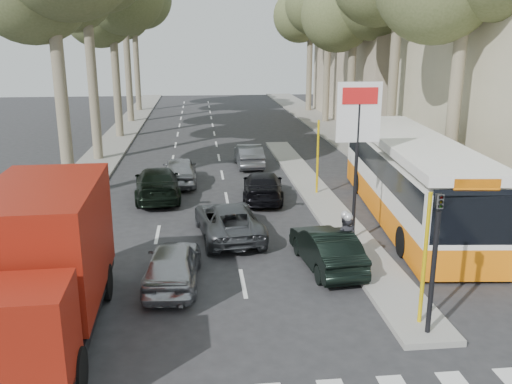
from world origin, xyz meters
TOP-DOWN VIEW (x-y plane):
  - ground at (0.00, 0.00)m, footprint 120.00×120.00m
  - sidewalk_right at (8.60, 25.00)m, footprint 3.20×70.00m
  - median_left at (-8.00, 28.00)m, footprint 2.40×64.00m
  - traffic_island at (3.25, 11.00)m, footprint 1.50×26.00m
  - building_far at (15.50, 34.00)m, footprint 11.00×20.00m
  - billboard at (3.25, 5.00)m, footprint 1.50×12.10m
  - traffic_light_island at (3.25, -1.50)m, footprint 0.16×0.41m
  - tree_l_e at (-7.97, 44.11)m, footprint 7.40×7.20m
  - tree_r_e at (9.23, 42.11)m, footprint 7.40×7.20m
  - silver_hatchback at (-2.93, 2.15)m, footprint 1.75×3.87m
  - dark_hatchback at (1.80, 2.92)m, footprint 1.76×4.02m
  - queue_car_a at (-1.10, 6.00)m, footprint 2.59×4.73m
  - queue_car_b at (0.71, 10.68)m, footprint 2.20×4.49m
  - queue_car_c at (-3.08, 13.79)m, footprint 1.73×4.13m
  - queue_car_d at (0.71, 17.42)m, footprint 1.45×3.94m
  - queue_car_e at (-4.00, 11.38)m, footprint 2.35×5.01m
  - red_truck at (-5.85, -0.41)m, footprint 2.74×6.78m
  - city_bus at (6.20, 7.41)m, footprint 3.95×12.76m
  - motorcycle at (2.41, 2.94)m, footprint 0.79×2.16m
  - pedestrian_near at (7.71, 6.25)m, footprint 0.88×0.99m
  - pedestrian_far at (7.32, 13.94)m, footprint 1.17×1.01m

SIDE VIEW (x-z plane):
  - ground at x=0.00m, z-range 0.00..0.00m
  - sidewalk_right at x=8.60m, z-range 0.00..0.12m
  - median_left at x=-8.00m, z-range 0.00..0.12m
  - traffic_island at x=3.25m, z-range 0.00..0.16m
  - queue_car_a at x=-1.10m, z-range 0.00..1.25m
  - queue_car_b at x=0.71m, z-range 0.00..1.26m
  - dark_hatchback at x=1.80m, z-range 0.00..1.29m
  - silver_hatchback at x=-2.93m, z-range 0.00..1.29m
  - queue_car_d at x=0.71m, z-range 0.00..1.29m
  - queue_car_c at x=-3.08m, z-range 0.00..1.40m
  - queue_car_e at x=-4.00m, z-range 0.00..1.41m
  - motorcycle at x=2.41m, z-range -0.08..1.75m
  - pedestrian_near at x=7.71m, z-range 0.12..1.66m
  - pedestrian_far at x=7.32m, z-range 0.12..1.81m
  - city_bus at x=6.20m, z-range 0.09..3.40m
  - red_truck at x=-5.85m, z-range 0.10..3.68m
  - traffic_light_island at x=3.25m, z-range 0.69..4.29m
  - billboard at x=3.25m, z-range 0.90..6.50m
  - building_far at x=15.50m, z-range 0.00..16.00m
  - tree_r_e at x=9.23m, z-range 3.33..17.43m
  - tree_l_e at x=-7.97m, z-range 3.48..17.97m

